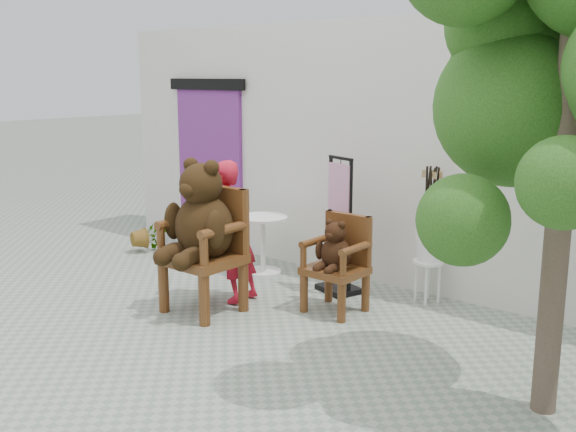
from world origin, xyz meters
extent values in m
plane|color=gray|center=(0.00, 0.00, 0.00)|extent=(60.00, 60.00, 0.00)
cube|color=silver|center=(0.00, 3.10, 1.50)|extent=(9.00, 1.00, 3.00)
cube|color=#6B2879|center=(-3.00, 2.58, 1.10)|extent=(1.20, 0.08, 2.20)
cube|color=black|center=(-3.00, 2.54, 2.25)|extent=(1.40, 0.06, 0.15)
cylinder|color=#48260F|center=(-1.38, 0.35, 0.25)|extent=(0.11, 0.11, 0.51)
cylinder|color=#48260F|center=(-1.38, 0.89, 0.25)|extent=(0.11, 0.11, 0.51)
cylinder|color=#48260F|center=(-0.78, 0.35, 0.25)|extent=(0.11, 0.11, 0.51)
cylinder|color=#48260F|center=(-0.78, 0.89, 0.25)|extent=(0.11, 0.11, 0.51)
cube|color=#48260F|center=(-1.08, 0.62, 0.55)|extent=(0.72, 0.66, 0.10)
cube|color=#48260F|center=(-1.08, 0.91, 0.93)|extent=(0.69, 0.10, 0.66)
cylinder|color=#48260F|center=(-1.39, 0.91, 0.93)|extent=(0.10, 0.10, 0.66)
cylinder|color=#48260F|center=(-1.39, 0.35, 0.75)|extent=(0.08, 0.08, 0.30)
cylinder|color=#48260F|center=(-1.39, 0.62, 0.90)|extent=(0.10, 0.63, 0.10)
cylinder|color=#48260F|center=(-0.77, 0.91, 0.93)|extent=(0.10, 0.10, 0.66)
cylinder|color=#48260F|center=(-0.77, 0.35, 0.75)|extent=(0.08, 0.08, 0.30)
cylinder|color=#48260F|center=(-0.77, 0.62, 0.90)|extent=(0.10, 0.63, 0.10)
ellipsoid|color=black|center=(-1.08, 0.66, 0.87)|extent=(0.64, 0.54, 0.67)
sphere|color=black|center=(-1.08, 0.62, 1.32)|extent=(0.43, 0.43, 0.43)
ellipsoid|color=black|center=(-1.08, 0.45, 1.29)|extent=(0.19, 0.15, 0.15)
sphere|color=black|center=(-1.23, 0.64, 1.50)|extent=(0.15, 0.15, 0.15)
sphere|color=black|center=(-0.93, 0.64, 1.50)|extent=(0.15, 0.15, 0.15)
ellipsoid|color=black|center=(-1.39, 0.52, 0.92)|extent=(0.15, 0.21, 0.38)
ellipsoid|color=black|center=(-1.22, 0.37, 0.66)|extent=(0.19, 0.38, 0.19)
sphere|color=black|center=(-1.22, 0.22, 0.63)|extent=(0.18, 0.18, 0.18)
ellipsoid|color=black|center=(-0.78, 0.52, 0.92)|extent=(0.15, 0.21, 0.38)
ellipsoid|color=black|center=(-0.94, 0.37, 0.66)|extent=(0.19, 0.38, 0.19)
sphere|color=black|center=(-0.94, 0.22, 0.63)|extent=(0.18, 0.18, 0.18)
cylinder|color=#48260F|center=(-0.28, 1.27, 0.20)|extent=(0.08, 0.08, 0.40)
cylinder|color=#48260F|center=(-0.28, 1.69, 0.20)|extent=(0.08, 0.08, 0.40)
cylinder|color=#48260F|center=(0.19, 1.27, 0.20)|extent=(0.08, 0.08, 0.40)
cylinder|color=#48260F|center=(0.19, 1.69, 0.20)|extent=(0.08, 0.08, 0.40)
cube|color=#48260F|center=(-0.05, 1.48, 0.43)|extent=(0.56, 0.52, 0.08)
cube|color=#48260F|center=(-0.05, 1.70, 0.73)|extent=(0.54, 0.08, 0.52)
cylinder|color=#48260F|center=(-0.29, 1.70, 0.73)|extent=(0.08, 0.08, 0.52)
cylinder|color=#48260F|center=(-0.29, 1.27, 0.59)|extent=(0.07, 0.07, 0.24)
cylinder|color=#48260F|center=(-0.29, 1.48, 0.71)|extent=(0.08, 0.49, 0.08)
cylinder|color=#48260F|center=(0.20, 1.70, 0.73)|extent=(0.08, 0.08, 0.52)
cylinder|color=#48260F|center=(0.20, 1.27, 0.59)|extent=(0.07, 0.07, 0.24)
cylinder|color=#48260F|center=(0.20, 1.48, 0.71)|extent=(0.08, 0.49, 0.08)
ellipsoid|color=black|center=(-0.05, 1.49, 0.61)|extent=(0.32, 0.27, 0.34)
sphere|color=black|center=(-0.05, 1.47, 0.83)|extent=(0.21, 0.21, 0.21)
ellipsoid|color=black|center=(-0.05, 1.38, 0.81)|extent=(0.10, 0.08, 0.08)
sphere|color=black|center=(-0.12, 1.48, 0.92)|extent=(0.08, 0.08, 0.08)
sphere|color=black|center=(0.03, 1.48, 0.92)|extent=(0.08, 0.08, 0.08)
ellipsoid|color=black|center=(-0.20, 1.42, 0.63)|extent=(0.08, 0.11, 0.19)
ellipsoid|color=black|center=(-0.12, 1.34, 0.50)|extent=(0.09, 0.19, 0.09)
sphere|color=black|center=(-0.12, 1.27, 0.49)|extent=(0.09, 0.09, 0.09)
ellipsoid|color=black|center=(0.10, 1.42, 0.63)|extent=(0.08, 0.11, 0.19)
ellipsoid|color=black|center=(0.02, 1.34, 0.50)|extent=(0.09, 0.19, 0.09)
sphere|color=black|center=(0.02, 1.27, 0.49)|extent=(0.09, 0.09, 0.09)
imported|color=red|center=(-1.11, 1.08, 0.75)|extent=(0.39, 0.57, 1.50)
cylinder|color=white|center=(-1.53, 2.03, 0.69)|extent=(0.60, 0.60, 0.03)
cylinder|color=white|center=(-1.53, 2.03, 0.35)|extent=(0.06, 0.06, 0.68)
cylinder|color=white|center=(-1.53, 2.03, 0.01)|extent=(0.44, 0.44, 0.03)
cube|color=black|center=(-0.56, 2.08, 0.75)|extent=(0.04, 0.04, 1.50)
cube|color=black|center=(-0.22, 1.98, 0.75)|extent=(0.04, 0.04, 1.50)
cube|color=black|center=(-0.39, 2.03, 1.50)|extent=(0.39, 0.15, 0.03)
cube|color=black|center=(-0.39, 2.03, 0.03)|extent=(0.53, 0.47, 0.06)
cube|color=#CB8BAD|center=(-0.39, 2.02, 1.18)|extent=(0.36, 0.15, 0.52)
cylinder|color=black|center=(-0.39, 2.03, 1.47)|extent=(0.01, 0.01, 0.08)
cylinder|color=white|center=(0.53, 2.35, 0.44)|extent=(0.32, 0.32, 0.03)
cylinder|color=white|center=(0.62, 2.43, 0.22)|extent=(0.03, 0.03, 0.44)
cylinder|color=white|center=(0.45, 2.43, 0.22)|extent=(0.03, 0.03, 0.44)
cylinder|color=white|center=(0.45, 2.27, 0.22)|extent=(0.03, 0.03, 0.44)
cylinder|color=white|center=(0.62, 2.27, 0.22)|extent=(0.03, 0.03, 0.44)
cylinder|color=black|center=(0.51, 2.39, 1.05)|extent=(0.10, 0.07, 0.80)
cylinder|color=olive|center=(0.49, 2.42, 1.38)|extent=(0.04, 0.04, 0.07)
cylinder|color=black|center=(0.58, 2.36, 1.05)|extent=(0.04, 0.14, 0.80)
cylinder|color=olive|center=(0.63, 2.36, 1.38)|extent=(0.04, 0.05, 0.08)
cylinder|color=black|center=(0.49, 2.32, 1.05)|extent=(0.07, 0.11, 0.80)
cylinder|color=olive|center=(0.46, 2.31, 1.38)|extent=(0.04, 0.04, 0.08)
cylinder|color=black|center=(0.56, 2.39, 1.05)|extent=(0.10, 0.08, 0.80)
cylinder|color=olive|center=(0.58, 2.42, 1.38)|extent=(0.04, 0.04, 0.08)
cylinder|color=black|center=(0.48, 2.35, 1.05)|extent=(0.03, 0.15, 0.79)
cylinder|color=olive|center=(0.44, 2.35, 1.38)|extent=(0.04, 0.05, 0.07)
cylinder|color=black|center=(0.57, 2.31, 1.05)|extent=(0.08, 0.08, 0.80)
cylinder|color=olive|center=(0.59, 2.30, 1.38)|extent=(0.04, 0.04, 0.07)
cylinder|color=#423328|center=(2.33, 0.77, 1.55)|extent=(0.18, 0.18, 3.10)
sphere|color=#184011|center=(1.73, 1.06, 2.74)|extent=(0.85, 0.85, 0.85)
sphere|color=#184011|center=(1.83, 1.22, 2.35)|extent=(1.11, 1.11, 1.11)
sphere|color=#184011|center=(1.86, 1.05, 2.15)|extent=(1.18, 1.18, 1.18)
sphere|color=#184011|center=(1.89, 0.22, 1.44)|extent=(0.62, 0.62, 0.62)
sphere|color=#184011|center=(2.55, 0.11, 1.77)|extent=(0.55, 0.55, 0.55)
imported|color=#184011|center=(-3.40, 1.78, 0.24)|extent=(0.52, 0.49, 0.47)
camera|label=1|loc=(3.79, -3.86, 2.38)|focal=42.00mm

